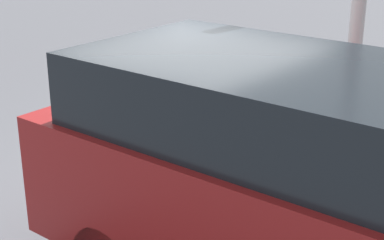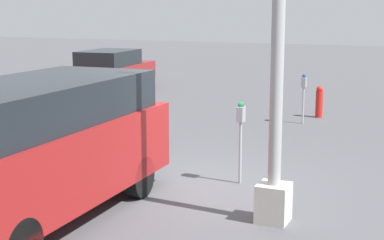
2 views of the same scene
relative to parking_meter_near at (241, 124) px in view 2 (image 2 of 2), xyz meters
name	(u,v)px [view 2 (image 2 of 2)]	position (x,y,z in m)	size (l,w,h in m)	color
ground_plane	(198,184)	(0.35, -0.63, -1.05)	(80.00, 80.00, 0.00)	#4C4C51
parking_meter_near	(241,124)	(0.00, 0.00, 0.00)	(0.21, 0.12, 1.42)	#9E9EA3
parking_meter_far	(304,87)	(-5.71, -0.27, -0.09)	(0.21, 0.12, 1.30)	#9E9EA3
lamp_post	(276,95)	(1.57, 1.05, 0.76)	(0.44, 0.44, 5.22)	beige
parked_van	(36,146)	(2.86, -2.03, 0.04)	(4.89, 2.08, 1.99)	maroon
car_distant	(111,69)	(-9.32, -8.33, -0.27)	(4.51, 2.16, 1.46)	maroon
fire_hydrant	(319,102)	(-6.78, -0.08, -0.61)	(0.20, 0.20, 0.87)	red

